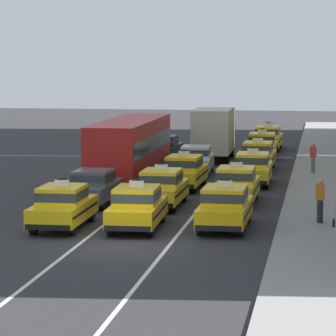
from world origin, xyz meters
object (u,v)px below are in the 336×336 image
Objects in this scene: sedan_left_fourth at (164,147)px; taxi_right_third at (253,168)px; sedan_left_second at (94,186)px; pedestrian_mid_block at (313,158)px; taxi_center_third at (184,171)px; taxi_right_fifth at (262,145)px; taxi_right_sixth at (268,137)px; taxi_center_second at (162,187)px; taxi_right_fourth at (258,155)px; taxi_left_nearest at (63,206)px; box_truck_center_fifth at (215,132)px; bus_left_third at (130,146)px; taxi_center_nearest at (137,207)px; taxi_right_nearest at (225,207)px; sedan_center_fourth at (196,159)px; pedestrian_by_storefront at (320,200)px; taxi_right_second at (236,184)px.

sedan_left_fourth is 12.15m from taxi_right_third.
sedan_left_second is 2.61× the size of pedestrian_mid_block.
sedan_left_second is at bearing -119.33° from taxi_center_third.
sedan_left_second is 20.88m from taxi_right_fifth.
sedan_left_fourth is at bearing -128.45° from taxi_right_sixth.
taxi_right_fourth is (3.27, 13.86, 0.00)m from taxi_center_second.
taxi_left_nearest and taxi_right_third have the same top height.
box_truck_center_fifth reaches higher than sedan_left_fourth.
box_truck_center_fifth is at bearing 80.37° from sedan_left_second.
taxi_right_fifth is at bearing 91.46° from taxi_right_fourth.
taxi_left_nearest is 14.17m from bus_left_third.
box_truck_center_fifth reaches higher than taxi_center_nearest.
taxi_center_nearest and taxi_right_fourth have the same top height.
taxi_left_nearest is at bearing -100.96° from taxi_right_sixth.
taxi_right_nearest is at bearing -64.27° from bus_left_third.
sedan_center_fourth is at bearing -102.75° from taxi_right_sixth.
pedestrian_by_storefront is at bearing -65.76° from sedan_left_fourth.
taxi_left_nearest is at bearing -104.98° from taxi_center_third.
pedestrian_mid_block is (6.47, 0.41, 0.15)m from sedan_center_fourth.
taxi_right_nearest is (6.22, -22.95, 0.03)m from sedan_left_fourth.
sedan_left_second is at bearing -167.62° from taxi_right_second.
taxi_center_second reaches higher than sedan_center_fourth.
taxi_right_second is at bearing -92.52° from taxi_right_third.
taxi_right_nearest is 1.00× the size of taxi_right_third.
bus_left_third is at bearing -110.01° from taxi_right_sixth.
bus_left_third is at bearing 110.28° from taxi_center_second.
pedestrian_by_storefront is at bearing -73.17° from taxi_right_third.
box_truck_center_fifth is 1.53× the size of taxi_right_fourth.
taxi_left_nearest is at bearing -103.24° from taxi_right_fifth.
taxi_center_nearest reaches higher than sedan_left_fourth.
taxi_right_sixth is (3.00, 6.56, -0.90)m from box_truck_center_fifth.
taxi_right_third is (0.28, 6.29, 0.00)m from taxi_right_second.
taxi_center_second is 5.87m from taxi_right_nearest.
taxi_center_second is 13.69m from pedestrian_mid_block.
taxi_center_third is 8.60m from taxi_right_fourth.
bus_left_third is at bearing 102.55° from taxi_center_nearest.
taxi_right_third is 6.12m from taxi_right_fourth.
taxi_right_fifth is at bearing 72.71° from sedan_left_second.
taxi_right_fourth is (6.40, 5.38, -0.94)m from bus_left_third.
bus_left_third is at bearing 141.27° from taxi_center_third.
taxi_center_second is (3.09, -0.08, 0.03)m from sedan_left_second.
taxi_left_nearest and taxi_right_nearest have the same top height.
taxi_right_nearest is 2.75× the size of pedestrian_mid_block.
bus_left_third is at bearing 173.54° from taxi_right_third.
sedan_left_fourth is at bearing 89.47° from sedan_left_second.
sedan_left_fourth is 11.13m from pedestrian_mid_block.
taxi_right_nearest is at bearing -73.63° from taxi_center_third.
bus_left_third is at bearing -159.42° from pedestrian_mid_block.
taxi_right_fifth is (6.25, 11.53, -0.94)m from bus_left_third.
pedestrian_mid_block is at bearing 3.61° from sedan_center_fourth.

